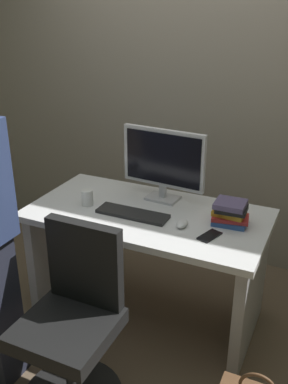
{
  "coord_description": "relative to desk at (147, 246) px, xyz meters",
  "views": [
    {
      "loc": [
        0.97,
        -2.14,
        1.89
      ],
      "look_at": [
        0.0,
        -0.05,
        0.89
      ],
      "focal_mm": 41.07,
      "sensor_mm": 36.0,
      "label": 1
    }
  ],
  "objects": [
    {
      "name": "wall_back",
      "position": [
        0.0,
        0.97,
        0.99
      ],
      "size": [
        6.4,
        0.1,
        3.0
      ],
      "primitive_type": "cube",
      "color": "#9E9384",
      "rests_on": "ground"
    },
    {
      "name": "desk",
      "position": [
        0.0,
        0.0,
        0.0
      ],
      "size": [
        1.42,
        0.74,
        0.74
      ],
      "color": "white",
      "rests_on": "ground"
    },
    {
      "name": "ground_plane",
      "position": [
        0.0,
        0.0,
        -0.51
      ],
      "size": [
        9.0,
        9.0,
        0.0
      ],
      "primitive_type": "plane",
      "color": "brown"
    },
    {
      "name": "cell_phone",
      "position": [
        0.42,
        -0.13,
        0.23
      ],
      "size": [
        0.11,
        0.16,
        0.01
      ],
      "primitive_type": "cube",
      "rotation": [
        0.0,
        0.0,
        -0.32
      ],
      "color": "black",
      "rests_on": "desk"
    },
    {
      "name": "keyboard",
      "position": [
        -0.06,
        -0.08,
        0.24
      ],
      "size": [
        0.43,
        0.13,
        0.02
      ],
      "primitive_type": "cube",
      "rotation": [
        0.0,
        0.0,
        0.0
      ],
      "color": "#262626",
      "rests_on": "desk"
    },
    {
      "name": "cup_near_keyboard",
      "position": [
        -0.38,
        -0.06,
        0.28
      ],
      "size": [
        0.07,
        0.07,
        0.1
      ],
      "primitive_type": "cylinder",
      "color": "white",
      "rests_on": "desk"
    },
    {
      "name": "book_stack",
      "position": [
        0.48,
        0.06,
        0.3
      ],
      "size": [
        0.22,
        0.16,
        0.14
      ],
      "color": "#3359A5",
      "rests_on": "desk"
    },
    {
      "name": "mouse",
      "position": [
        0.25,
        -0.09,
        0.25
      ],
      "size": [
        0.06,
        0.1,
        0.03
      ],
      "primitive_type": "ellipsoid",
      "color": "white",
      "rests_on": "desk"
    },
    {
      "name": "monitor",
      "position": [
        0.01,
        0.21,
        0.49
      ],
      "size": [
        0.54,
        0.16,
        0.46
      ],
      "color": "silver",
      "rests_on": "desk"
    },
    {
      "name": "office_chair",
      "position": [
        -0.06,
        -0.74,
        -0.08
      ],
      "size": [
        0.52,
        0.52,
        0.94
      ],
      "color": "black",
      "rests_on": "ground"
    }
  ]
}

